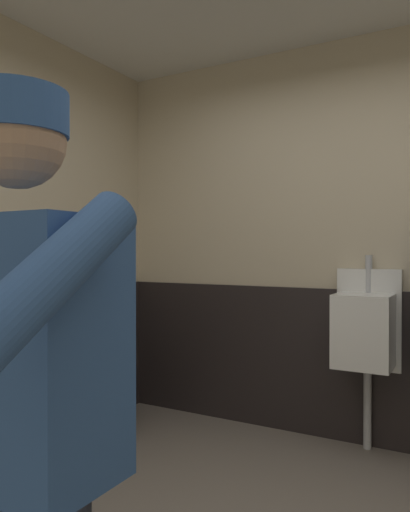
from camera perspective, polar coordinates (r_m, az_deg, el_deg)
wall_back at (r=3.40m, az=18.94°, el=1.81°), size 4.35×0.12×2.68m
wainscot_band_back at (r=3.41m, az=18.66°, el=-12.32°), size 3.75×0.03×1.01m
urinal_left at (r=3.22m, az=18.22°, el=-8.16°), size 0.40×0.34×1.24m
person at (r=1.14m, az=-21.43°, el=-16.51°), size 0.66×0.60×1.60m
trash_bin at (r=3.38m, az=-12.12°, el=-15.29°), size 0.37×0.37×0.68m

